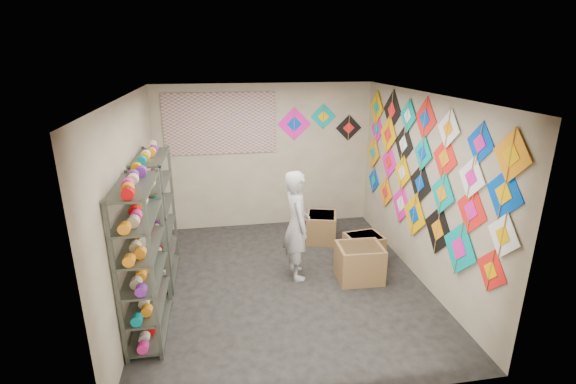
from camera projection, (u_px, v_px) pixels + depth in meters
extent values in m
plane|color=black|center=(285.00, 282.00, 6.15)|extent=(4.50, 4.50, 0.00)
plane|color=#B9A98E|center=(265.00, 157.00, 7.82)|extent=(4.00, 0.00, 4.00)
plane|color=#B9A98E|center=(326.00, 280.00, 3.61)|extent=(4.00, 0.00, 4.00)
plane|color=#B9A98E|center=(132.00, 204.00, 5.39)|extent=(0.00, 4.50, 4.50)
plane|color=#B9A98E|center=(421.00, 188.00, 6.04)|extent=(0.00, 4.50, 4.50)
plane|color=#676057|center=(284.00, 95.00, 5.28)|extent=(4.50, 4.50, 0.00)
cube|color=#4C5147|center=(143.00, 262.00, 4.76)|extent=(0.40, 1.10, 1.90)
cube|color=#4C5147|center=(157.00, 219.00, 5.98)|extent=(0.40, 1.10, 1.90)
cylinder|color=#FA2691|center=(135.00, 275.00, 4.28)|extent=(0.12, 0.10, 0.12)
cylinder|color=orange|center=(138.00, 266.00, 4.46)|extent=(0.12, 0.10, 0.12)
cylinder|color=orange|center=(141.00, 258.00, 4.64)|extent=(0.12, 0.10, 0.12)
cylinder|color=silver|center=(144.00, 250.00, 4.82)|extent=(0.12, 0.10, 0.12)
cylinder|color=red|center=(146.00, 243.00, 5.00)|extent=(0.12, 0.10, 0.12)
cylinder|color=#6F2597|center=(148.00, 237.00, 5.18)|extent=(0.12, 0.10, 0.12)
cylinder|color=beige|center=(152.00, 226.00, 5.50)|extent=(0.12, 0.10, 0.12)
cylinder|color=#067A82|center=(154.00, 220.00, 5.68)|extent=(0.12, 0.10, 0.12)
cylinder|color=#FA2691|center=(156.00, 215.00, 5.86)|extent=(0.12, 0.10, 0.12)
cylinder|color=orange|center=(157.00, 210.00, 6.04)|extent=(0.12, 0.10, 0.12)
cylinder|color=orange|center=(159.00, 206.00, 6.22)|extent=(0.12, 0.10, 0.12)
cylinder|color=silver|center=(161.00, 201.00, 6.39)|extent=(0.12, 0.10, 0.12)
cube|color=red|center=(491.00, 271.00, 4.52)|extent=(0.02, 0.52, 0.52)
cube|color=#009C9C|center=(459.00, 248.00, 5.08)|extent=(0.03, 0.71, 0.71)
cube|color=black|center=(438.00, 230.00, 5.59)|extent=(0.02, 0.72, 0.72)
cube|color=#FFB700|center=(414.00, 215.00, 6.21)|extent=(0.02, 0.69, 0.69)
cube|color=#FF12B0|center=(401.00, 204.00, 6.69)|extent=(0.03, 0.64, 0.64)
cube|color=orange|center=(386.00, 192.00, 7.24)|extent=(0.01, 0.54, 0.54)
cube|color=#0046C6|center=(374.00, 180.00, 7.82)|extent=(0.02, 0.50, 0.50)
cube|color=white|center=(503.00, 236.00, 4.27)|extent=(0.02, 0.51, 0.51)
cube|color=red|center=(471.00, 210.00, 4.82)|extent=(0.02, 0.59, 0.59)
cube|color=#009C9C|center=(442.00, 194.00, 5.39)|extent=(0.03, 0.57, 0.57)
cube|color=black|center=(420.00, 183.00, 6.01)|extent=(0.03, 0.64, 0.64)
cube|color=#FFB700|center=(402.00, 173.00, 6.54)|extent=(0.01, 0.55, 0.55)
cube|color=#FF12B0|center=(389.00, 162.00, 7.07)|extent=(0.03, 0.60, 0.60)
cube|color=orange|center=(373.00, 152.00, 7.73)|extent=(0.02, 0.62, 0.62)
cube|color=#0046C6|center=(504.00, 194.00, 4.24)|extent=(0.04, 0.58, 0.58)
cube|color=white|center=(472.00, 177.00, 4.75)|extent=(0.03, 0.52, 0.52)
cube|color=red|center=(445.00, 158.00, 5.33)|extent=(0.03, 0.58, 0.58)
cube|color=#009C9C|center=(423.00, 153.00, 5.85)|extent=(0.02, 0.51, 0.51)
cube|color=black|center=(404.00, 144.00, 6.47)|extent=(0.03, 0.64, 0.64)
cube|color=#FFB700|center=(388.00, 134.00, 7.00)|extent=(0.03, 0.66, 0.66)
cube|color=#FF12B0|center=(377.00, 129.00, 7.52)|extent=(0.02, 0.54, 0.54)
cube|color=orange|center=(512.00, 155.00, 4.08)|extent=(0.01, 0.57, 0.57)
cube|color=#0046C6|center=(480.00, 143.00, 4.59)|extent=(0.02, 0.50, 0.50)
cube|color=white|center=(449.00, 129.00, 5.17)|extent=(0.03, 0.51, 0.51)
cube|color=red|center=(425.00, 119.00, 5.77)|extent=(0.02, 0.62, 0.62)
cube|color=#009C9C|center=(408.00, 116.00, 6.24)|extent=(0.01, 0.52, 0.52)
cube|color=black|center=(392.00, 110.00, 6.83)|extent=(0.02, 0.70, 0.70)
cube|color=#FFB700|center=(376.00, 108.00, 7.45)|extent=(0.01, 0.61, 0.61)
cube|color=#FF12B0|center=(294.00, 124.00, 7.70)|extent=(0.63, 0.02, 0.63)
cube|color=#009C9C|center=(323.00, 117.00, 7.75)|extent=(0.49, 0.02, 0.49)
cube|color=black|center=(349.00, 128.00, 7.90)|extent=(0.50, 0.02, 0.50)
cube|color=#664BA3|center=(220.00, 124.00, 7.46)|extent=(2.00, 0.01, 1.10)
imported|color=beige|center=(297.00, 225.00, 6.08)|extent=(0.66, 0.48, 1.65)
cube|color=brown|center=(359.00, 263.00, 6.16)|extent=(0.67, 0.56, 0.54)
cube|color=brown|center=(364.00, 248.00, 6.69)|extent=(0.62, 0.53, 0.46)
cube|color=brown|center=(321.00, 227.00, 7.44)|extent=(0.65, 0.69, 0.50)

